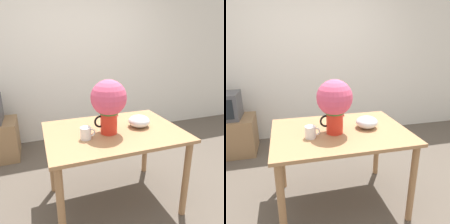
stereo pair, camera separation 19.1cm
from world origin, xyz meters
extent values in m
plane|color=brown|center=(0.00, 0.00, 0.00)|extent=(12.00, 12.00, 0.00)
cube|color=silver|center=(0.00, 1.86, 1.30)|extent=(8.00, 0.05, 2.60)
cube|color=#A3754C|center=(-0.01, 0.06, 0.78)|extent=(1.24, 0.89, 0.03)
cylinder|color=#A3754C|center=(-0.57, -0.33, 0.38)|extent=(0.06, 0.06, 0.77)
cylinder|color=#A3754C|center=(0.55, -0.33, 0.38)|extent=(0.06, 0.06, 0.77)
cylinder|color=#A3754C|center=(-0.57, 0.45, 0.38)|extent=(0.06, 0.06, 0.77)
cylinder|color=#A3754C|center=(0.55, 0.45, 0.38)|extent=(0.06, 0.06, 0.77)
cylinder|color=red|center=(-0.07, 0.02, 0.90)|extent=(0.15, 0.15, 0.22)
cone|color=red|center=(-0.01, 0.02, 0.98)|extent=(0.05, 0.05, 0.05)
torus|color=black|center=(-0.15, 0.02, 0.91)|extent=(0.11, 0.02, 0.11)
sphere|color=#3D7033|center=(-0.07, 0.02, 1.07)|extent=(0.24, 0.24, 0.24)
sphere|color=#DB4C70|center=(-0.07, 0.02, 1.12)|extent=(0.31, 0.31, 0.31)
cylinder|color=white|center=(-0.30, -0.04, 0.85)|extent=(0.09, 0.09, 0.10)
torus|color=white|center=(-0.25, -0.04, 0.85)|extent=(0.07, 0.01, 0.07)
ellipsoid|color=silver|center=(0.25, 0.06, 0.85)|extent=(0.21, 0.21, 0.11)
cube|color=#8E6B47|center=(-1.33, 1.45, 0.27)|extent=(0.78, 0.52, 0.54)
camera|label=1|loc=(-0.66, -1.69, 1.59)|focal=35.00mm
camera|label=2|loc=(-0.48, -1.75, 1.59)|focal=35.00mm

